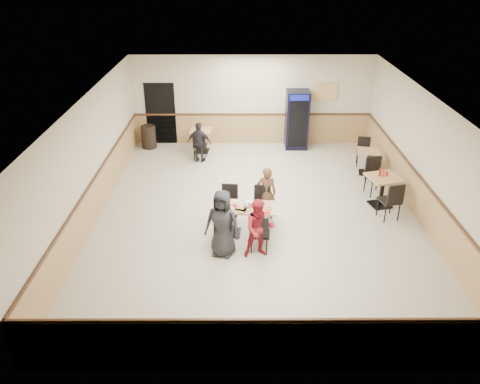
{
  "coord_description": "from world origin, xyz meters",
  "views": [
    {
      "loc": [
        -0.47,
        -10.28,
        5.92
      ],
      "look_at": [
        -0.44,
        -0.5,
        0.89
      ],
      "focal_mm": 35.0,
      "sensor_mm": 36.0,
      "label": 1
    }
  ],
  "objects_px": {
    "diner_woman_left": "(222,223)",
    "side_table_near": "(382,187)",
    "lone_diner": "(199,143)",
    "main_table": "(246,216)",
    "side_table_far": "(368,159)",
    "back_table": "(202,137)",
    "diner_woman_right": "(259,229)",
    "trash_bin": "(149,137)",
    "diner_man_opposite": "(266,193)",
    "pepsi_cooler": "(297,120)"
  },
  "relations": [
    {
      "from": "diner_woman_left",
      "to": "side_table_near",
      "type": "height_order",
      "value": "diner_woman_left"
    },
    {
      "from": "main_table",
      "to": "diner_man_opposite",
      "type": "distance_m",
      "value": 0.97
    },
    {
      "from": "back_table",
      "to": "trash_bin",
      "type": "distance_m",
      "value": 1.84
    },
    {
      "from": "lone_diner",
      "to": "side_table_near",
      "type": "height_order",
      "value": "lone_diner"
    },
    {
      "from": "main_table",
      "to": "diner_man_opposite",
      "type": "xyz_separation_m",
      "value": [
        0.51,
        0.8,
        0.19
      ]
    },
    {
      "from": "back_table",
      "to": "main_table",
      "type": "bearing_deg",
      "value": -74.96
    },
    {
      "from": "diner_woman_left",
      "to": "pepsi_cooler",
      "type": "height_order",
      "value": "pepsi_cooler"
    },
    {
      "from": "main_table",
      "to": "lone_diner",
      "type": "relative_size",
      "value": 1.12
    },
    {
      "from": "lone_diner",
      "to": "back_table",
      "type": "distance_m",
      "value": 0.86
    },
    {
      "from": "diner_woman_right",
      "to": "diner_man_opposite",
      "type": "distance_m",
      "value": 1.68
    },
    {
      "from": "diner_woman_left",
      "to": "side_table_far",
      "type": "bearing_deg",
      "value": 61.1
    },
    {
      "from": "side_table_near",
      "to": "side_table_far",
      "type": "distance_m",
      "value": 2.0
    },
    {
      "from": "diner_man_opposite",
      "to": "side_table_far",
      "type": "bearing_deg",
      "value": -135.27
    },
    {
      "from": "diner_woman_right",
      "to": "pepsi_cooler",
      "type": "relative_size",
      "value": 0.7
    },
    {
      "from": "side_table_near",
      "to": "trash_bin",
      "type": "relative_size",
      "value": 1.22
    },
    {
      "from": "diner_woman_right",
      "to": "lone_diner",
      "type": "distance_m",
      "value": 5.41
    },
    {
      "from": "lone_diner",
      "to": "pepsi_cooler",
      "type": "distance_m",
      "value": 3.41
    },
    {
      "from": "diner_man_opposite",
      "to": "lone_diner",
      "type": "distance_m",
      "value": 3.97
    },
    {
      "from": "main_table",
      "to": "pepsi_cooler",
      "type": "relative_size",
      "value": 0.74
    },
    {
      "from": "diner_woman_left",
      "to": "diner_woman_right",
      "type": "distance_m",
      "value": 0.79
    },
    {
      "from": "main_table",
      "to": "side_table_far",
      "type": "distance_m",
      "value": 5.0
    },
    {
      "from": "diner_man_opposite",
      "to": "side_table_far",
      "type": "height_order",
      "value": "diner_man_opposite"
    },
    {
      "from": "side_table_far",
      "to": "pepsi_cooler",
      "type": "xyz_separation_m",
      "value": [
        -1.9,
        2.14,
        0.49
      ]
    },
    {
      "from": "main_table",
      "to": "trash_bin",
      "type": "bearing_deg",
      "value": 124.93
    },
    {
      "from": "side_table_near",
      "to": "trash_bin",
      "type": "xyz_separation_m",
      "value": [
        -6.73,
        4.09,
        -0.16
      ]
    },
    {
      "from": "back_table",
      "to": "trash_bin",
      "type": "relative_size",
      "value": 0.99
    },
    {
      "from": "side_table_near",
      "to": "diner_man_opposite",
      "type": "bearing_deg",
      "value": -168.87
    },
    {
      "from": "diner_woman_left",
      "to": "side_table_far",
      "type": "height_order",
      "value": "diner_woman_left"
    },
    {
      "from": "diner_woman_right",
      "to": "side_table_far",
      "type": "height_order",
      "value": "diner_woman_right"
    },
    {
      "from": "main_table",
      "to": "pepsi_cooler",
      "type": "height_order",
      "value": "pepsi_cooler"
    },
    {
      "from": "diner_woman_right",
      "to": "back_table",
      "type": "xyz_separation_m",
      "value": [
        -1.65,
        6.0,
        -0.18
      ]
    },
    {
      "from": "diner_woman_right",
      "to": "back_table",
      "type": "distance_m",
      "value": 6.23
    },
    {
      "from": "diner_woman_left",
      "to": "trash_bin",
      "type": "distance_m",
      "value": 6.84
    },
    {
      "from": "lone_diner",
      "to": "diner_woman_right",
      "type": "bearing_deg",
      "value": 119.95
    },
    {
      "from": "main_table",
      "to": "back_table",
      "type": "height_order",
      "value": "back_table"
    },
    {
      "from": "pepsi_cooler",
      "to": "trash_bin",
      "type": "xyz_separation_m",
      "value": [
        -4.96,
        -0.04,
        -0.58
      ]
    },
    {
      "from": "diner_woman_right",
      "to": "back_table",
      "type": "height_order",
      "value": "diner_woman_right"
    },
    {
      "from": "diner_woman_right",
      "to": "main_table",
      "type": "bearing_deg",
      "value": 100.03
    },
    {
      "from": "diner_woman_left",
      "to": "diner_woman_right",
      "type": "bearing_deg",
      "value": 11.28
    },
    {
      "from": "main_table",
      "to": "lone_diner",
      "type": "xyz_separation_m",
      "value": [
        -1.38,
        4.29,
        0.15
      ]
    },
    {
      "from": "pepsi_cooler",
      "to": "back_table",
      "type": "bearing_deg",
      "value": -173.0
    },
    {
      "from": "diner_woman_right",
      "to": "side_table_near",
      "type": "bearing_deg",
      "value": 27.11
    },
    {
      "from": "lone_diner",
      "to": "main_table",
      "type": "bearing_deg",
      "value": 120.0
    },
    {
      "from": "side_table_far",
      "to": "back_table",
      "type": "relative_size",
      "value": 1.03
    },
    {
      "from": "lone_diner",
      "to": "pepsi_cooler",
      "type": "height_order",
      "value": "pepsi_cooler"
    },
    {
      "from": "diner_woman_left",
      "to": "side_table_near",
      "type": "xyz_separation_m",
      "value": [
        4.05,
        2.19,
        -0.22
      ]
    },
    {
      "from": "lone_diner",
      "to": "side_table_far",
      "type": "xyz_separation_m",
      "value": [
        5.05,
        -0.9,
        -0.17
      ]
    },
    {
      "from": "main_table",
      "to": "side_table_far",
      "type": "relative_size",
      "value": 1.83
    },
    {
      "from": "side_table_far",
      "to": "back_table",
      "type": "bearing_deg",
      "value": 160.9
    },
    {
      "from": "diner_man_opposite",
      "to": "side_table_near",
      "type": "relative_size",
      "value": 1.45
    }
  ]
}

